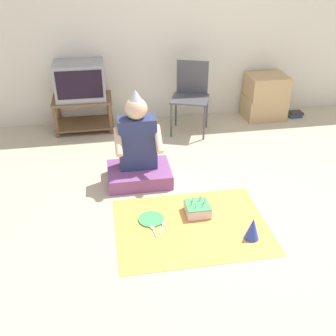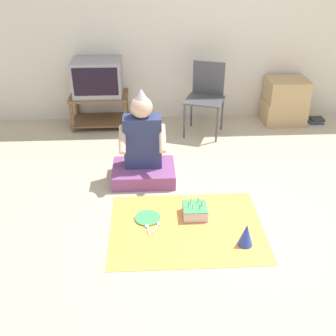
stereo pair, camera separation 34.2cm
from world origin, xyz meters
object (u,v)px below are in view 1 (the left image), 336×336
book_pile (295,114)px  birthday_cake (198,209)px  tv (80,81)px  person_seated (138,154)px  party_hat_blue (253,228)px  cardboard_box_stack (265,97)px  folding_chair (191,92)px  paper_plate (151,219)px

book_pile → birthday_cake: size_ratio=0.89×
book_pile → tv: bearing=178.5°
person_seated → party_hat_blue: bearing=-52.6°
tv → party_hat_blue: (1.34, -2.35, -0.52)m
book_pile → party_hat_blue: 2.70m
tv → party_hat_blue: bearing=-60.4°
cardboard_box_stack → person_seated: (-1.80, -1.29, 0.00)m
cardboard_box_stack → book_pile: 0.51m
party_hat_blue → cardboard_box_stack: bearing=66.6°
book_pile → person_seated: (-2.24, -1.24, 0.25)m
party_hat_blue → folding_chair: bearing=91.1°
birthday_cake → paper_plate: bearing=-177.1°
tv → cardboard_box_stack: (2.34, -0.02, -0.34)m
paper_plate → tv: bearing=106.2°
tv → party_hat_blue: tv is taller
party_hat_blue → birthday_cake: bearing=132.2°
folding_chair → person_seated: person_seated is taller
cardboard_box_stack → book_pile: bearing=-7.2°
tv → book_pile: size_ratio=3.17×
birthday_cake → tv: bearing=116.7°
person_seated → book_pile: bearing=29.0°
paper_plate → person_seated: bearing=92.7°
cardboard_box_stack → paper_plate: size_ratio=2.61×
folding_chair → birthday_cake: size_ratio=4.08×
folding_chair → book_pile: folding_chair is taller
birthday_cake → party_hat_blue: bearing=-47.8°
birthday_cake → paper_plate: (-0.41, -0.02, -0.04)m
person_seated → cardboard_box_stack: bearing=35.7°
paper_plate → birthday_cake: bearing=2.9°
tv → birthday_cake: size_ratio=2.82×
tv → paper_plate: 2.15m
cardboard_box_stack → paper_plate: (-1.77, -1.96, -0.28)m
folding_chair → book_pile: (1.48, 0.16, -0.45)m
tv → folding_chair: (1.30, -0.24, -0.14)m
cardboard_box_stack → person_seated: bearing=-144.3°
folding_chair → paper_plate: bearing=-112.4°
tv → book_pile: bearing=-1.5°
birthday_cake → cardboard_box_stack: bearing=55.0°
person_seated → paper_plate: size_ratio=4.19×
person_seated → folding_chair: bearing=55.0°
cardboard_box_stack → book_pile: cardboard_box_stack is taller
cardboard_box_stack → birthday_cake: size_ratio=2.79×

